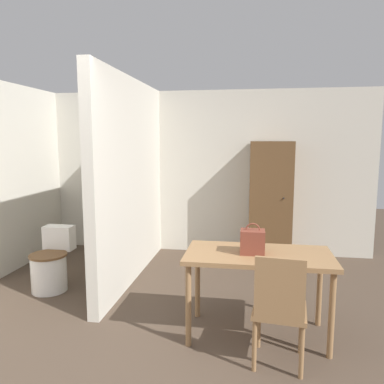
{
  "coord_description": "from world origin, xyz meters",
  "views": [
    {
      "loc": [
        0.91,
        -2.06,
        1.76
      ],
      "look_at": [
        0.28,
        1.89,
        1.2
      ],
      "focal_mm": 35.0,
      "sensor_mm": 36.0,
      "label": 1
    }
  ],
  "objects_px": {
    "dining_table": "(258,263)",
    "handbag": "(252,242)",
    "toilet": "(51,265)",
    "wooden_cabinet": "(270,201)",
    "wooden_chair": "(279,307)"
  },
  "relations": [
    {
      "from": "toilet",
      "to": "handbag",
      "type": "height_order",
      "value": "handbag"
    },
    {
      "from": "dining_table",
      "to": "wooden_cabinet",
      "type": "relative_size",
      "value": 0.74
    },
    {
      "from": "wooden_chair",
      "to": "wooden_cabinet",
      "type": "relative_size",
      "value": 0.53
    },
    {
      "from": "dining_table",
      "to": "toilet",
      "type": "bearing_deg",
      "value": 163.79
    },
    {
      "from": "dining_table",
      "to": "wooden_chair",
      "type": "xyz_separation_m",
      "value": [
        0.16,
        -0.47,
        -0.19
      ]
    },
    {
      "from": "handbag",
      "to": "wooden_chair",
      "type": "bearing_deg",
      "value": -64.8
    },
    {
      "from": "toilet",
      "to": "wooden_cabinet",
      "type": "bearing_deg",
      "value": 30.84
    },
    {
      "from": "dining_table",
      "to": "wooden_cabinet",
      "type": "bearing_deg",
      "value": 84.77
    },
    {
      "from": "toilet",
      "to": "handbag",
      "type": "bearing_deg",
      "value": -16.98
    },
    {
      "from": "dining_table",
      "to": "handbag",
      "type": "xyz_separation_m",
      "value": [
        -0.06,
        -0.02,
        0.19
      ]
    },
    {
      "from": "toilet",
      "to": "handbag",
      "type": "xyz_separation_m",
      "value": [
        2.33,
        -0.71,
        0.58
      ]
    },
    {
      "from": "dining_table",
      "to": "handbag",
      "type": "height_order",
      "value": "handbag"
    },
    {
      "from": "dining_table",
      "to": "wooden_cabinet",
      "type": "distance_m",
      "value": 2.26
    },
    {
      "from": "handbag",
      "to": "wooden_cabinet",
      "type": "relative_size",
      "value": 0.16
    },
    {
      "from": "toilet",
      "to": "wooden_cabinet",
      "type": "height_order",
      "value": "wooden_cabinet"
    }
  ]
}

